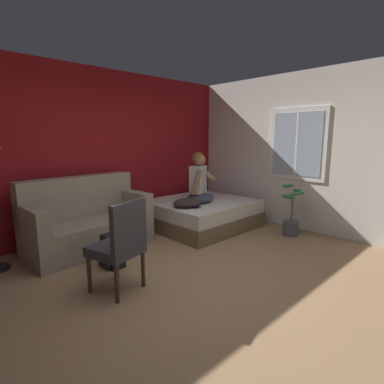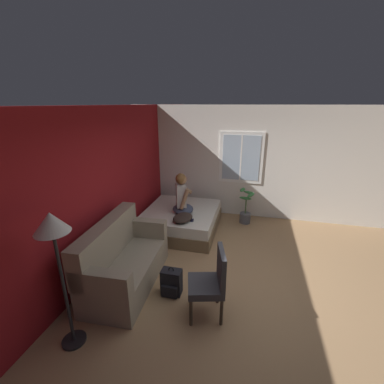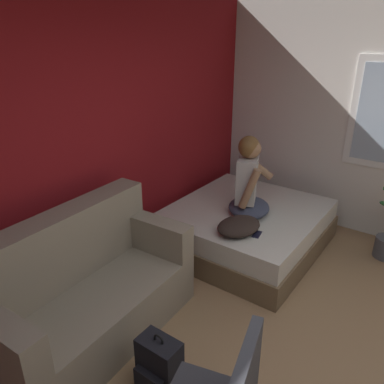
{
  "view_description": "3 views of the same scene",
  "coord_description": "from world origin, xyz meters",
  "px_view_note": "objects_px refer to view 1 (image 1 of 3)",
  "views": [
    {
      "loc": [
        -2.17,
        -2.11,
        1.6
      ],
      "look_at": [
        0.98,
        1.16,
        0.77
      ],
      "focal_mm": 28.0,
      "sensor_mm": 36.0,
      "label": 1
    },
    {
      "loc": [
        -3.44,
        0.09,
        2.73
      ],
      "look_at": [
        0.94,
        1.17,
        1.17
      ],
      "focal_mm": 24.0,
      "sensor_mm": 36.0,
      "label": 2
    },
    {
      "loc": [
        -1.84,
        -0.17,
        2.32
      ],
      "look_at": [
        0.75,
        1.73,
        0.95
      ],
      "focal_mm": 35.0,
      "sensor_mm": 36.0,
      "label": 3
    }
  ],
  "objects_px": {
    "person_seated": "(199,182)",
    "cell_phone": "(197,208)",
    "backpack": "(112,252)",
    "side_chair": "(120,243)",
    "potted_plant": "(291,217)",
    "bed": "(201,213)",
    "throw_pillow": "(187,203)",
    "couch": "(87,222)"
  },
  "relations": [
    {
      "from": "person_seated",
      "to": "cell_phone",
      "type": "xyz_separation_m",
      "value": [
        -0.35,
        -0.3,
        -0.35
      ]
    },
    {
      "from": "person_seated",
      "to": "backpack",
      "type": "relative_size",
      "value": 1.91
    },
    {
      "from": "side_chair",
      "to": "person_seated",
      "type": "bearing_deg",
      "value": 24.93
    },
    {
      "from": "potted_plant",
      "to": "cell_phone",
      "type": "bearing_deg",
      "value": 138.99
    },
    {
      "from": "bed",
      "to": "potted_plant",
      "type": "relative_size",
      "value": 2.05
    },
    {
      "from": "bed",
      "to": "backpack",
      "type": "height_order",
      "value": "bed"
    },
    {
      "from": "cell_phone",
      "to": "side_chair",
      "type": "bearing_deg",
      "value": -79.36
    },
    {
      "from": "backpack",
      "to": "side_chair",
      "type": "bearing_deg",
      "value": -110.88
    },
    {
      "from": "throw_pillow",
      "to": "person_seated",
      "type": "bearing_deg",
      "value": 17.56
    },
    {
      "from": "person_seated",
      "to": "cell_phone",
      "type": "relative_size",
      "value": 6.08
    },
    {
      "from": "side_chair",
      "to": "cell_phone",
      "type": "xyz_separation_m",
      "value": [
        1.82,
        0.7,
        -0.05
      ]
    },
    {
      "from": "bed",
      "to": "side_chair",
      "type": "bearing_deg",
      "value": -154.89
    },
    {
      "from": "bed",
      "to": "cell_phone",
      "type": "bearing_deg",
      "value": -142.1
    },
    {
      "from": "couch",
      "to": "person_seated",
      "type": "relative_size",
      "value": 1.99
    },
    {
      "from": "potted_plant",
      "to": "bed",
      "type": "bearing_deg",
      "value": 116.74
    },
    {
      "from": "backpack",
      "to": "throw_pillow",
      "type": "bearing_deg",
      "value": 9.19
    },
    {
      "from": "throw_pillow",
      "to": "side_chair",
      "type": "bearing_deg",
      "value": -153.43
    },
    {
      "from": "backpack",
      "to": "potted_plant",
      "type": "xyz_separation_m",
      "value": [
        2.75,
        -0.95,
        0.11
      ]
    },
    {
      "from": "potted_plant",
      "to": "couch",
      "type": "bearing_deg",
      "value": 146.77
    },
    {
      "from": "couch",
      "to": "backpack",
      "type": "distance_m",
      "value": 0.84
    },
    {
      "from": "couch",
      "to": "throw_pillow",
      "type": "distance_m",
      "value": 1.56
    },
    {
      "from": "side_chair",
      "to": "backpack",
      "type": "bearing_deg",
      "value": 69.12
    },
    {
      "from": "couch",
      "to": "bed",
      "type": "bearing_deg",
      "value": -10.49
    },
    {
      "from": "bed",
      "to": "throw_pillow",
      "type": "relative_size",
      "value": 3.64
    },
    {
      "from": "bed",
      "to": "side_chair",
      "type": "xyz_separation_m",
      "value": [
        -2.29,
        -1.07,
        0.3
      ]
    },
    {
      "from": "bed",
      "to": "person_seated",
      "type": "xyz_separation_m",
      "value": [
        -0.12,
        -0.07,
        0.6
      ]
    },
    {
      "from": "bed",
      "to": "couch",
      "type": "height_order",
      "value": "couch"
    },
    {
      "from": "couch",
      "to": "potted_plant",
      "type": "relative_size",
      "value": 2.05
    },
    {
      "from": "couch",
      "to": "side_chair",
      "type": "distance_m",
      "value": 1.48
    },
    {
      "from": "cell_phone",
      "to": "potted_plant",
      "type": "bearing_deg",
      "value": 38.43
    },
    {
      "from": "side_chair",
      "to": "potted_plant",
      "type": "relative_size",
      "value": 1.15
    },
    {
      "from": "bed",
      "to": "backpack",
      "type": "relative_size",
      "value": 3.81
    },
    {
      "from": "side_chair",
      "to": "potted_plant",
      "type": "bearing_deg",
      "value": -6.1
    },
    {
      "from": "bed",
      "to": "side_chair",
      "type": "relative_size",
      "value": 1.78
    },
    {
      "from": "couch",
      "to": "person_seated",
      "type": "bearing_deg",
      "value": -13.08
    },
    {
      "from": "bed",
      "to": "potted_plant",
      "type": "bearing_deg",
      "value": -63.26
    },
    {
      "from": "side_chair",
      "to": "throw_pillow",
      "type": "bearing_deg",
      "value": 26.57
    },
    {
      "from": "cell_phone",
      "to": "bed",
      "type": "bearing_deg",
      "value": 117.34
    },
    {
      "from": "throw_pillow",
      "to": "cell_phone",
      "type": "relative_size",
      "value": 3.33
    },
    {
      "from": "cell_phone",
      "to": "throw_pillow",
      "type": "bearing_deg",
      "value": -170.5
    },
    {
      "from": "backpack",
      "to": "cell_phone",
      "type": "relative_size",
      "value": 3.18
    },
    {
      "from": "throw_pillow",
      "to": "couch",
      "type": "bearing_deg",
      "value": 158.69
    }
  ]
}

